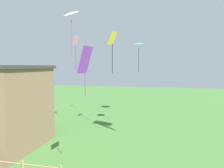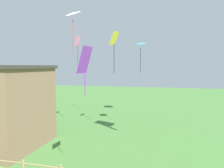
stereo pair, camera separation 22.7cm
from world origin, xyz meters
name	(u,v)px [view 1 (the left image)]	position (x,y,z in m)	size (l,w,h in m)	color
kite_pink_diamond	(76,46)	(-5.38, 17.06, 7.85)	(0.44, 0.74, 3.32)	pink
kite_white_delta	(71,14)	(-4.94, 15.09, 10.35)	(1.74, 1.69, 3.88)	white
kite_purple_streamer	(85,62)	(-1.06, 7.77, 6.14)	(0.52, 1.03, 2.45)	purple
kite_cyan_delta	(139,44)	(0.57, 17.24, 7.90)	(1.28, 1.28, 2.75)	#2DB2C6
kite_yellow_diamond	(112,43)	(-1.68, 16.51, 7.97)	(0.75, 0.97, 3.61)	yellow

